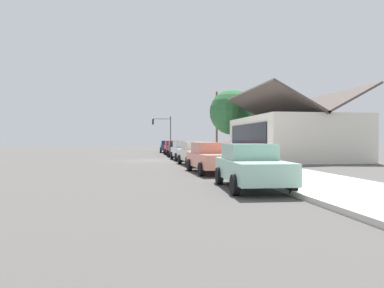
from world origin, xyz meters
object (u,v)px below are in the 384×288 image
(car_navy, at_px, (167,146))
(utility_pole_wooden, at_px, (217,121))
(car_charcoal, at_px, (177,149))
(car_seafoam, at_px, (251,166))
(shade_tree, at_px, (232,112))
(car_coral, at_px, (211,157))
(car_cherry, at_px, (172,147))
(car_ivory, at_px, (196,153))
(fire_hydrant_red, at_px, (229,160))
(traffic_light_main, at_px, (163,128))
(car_silver, at_px, (184,150))

(car_navy, bearing_deg, utility_pole_wooden, 45.13)
(car_navy, distance_m, car_charcoal, 11.72)
(car_seafoam, distance_m, shade_tree, 26.72)
(car_navy, bearing_deg, car_coral, 2.69)
(car_coral, bearing_deg, utility_pole_wooden, 163.82)
(car_cherry, xyz_separation_m, shade_tree, (4.06, 6.20, 3.93))
(car_ivory, bearing_deg, utility_pole_wooden, 159.84)
(car_navy, relative_size, utility_pole_wooden, 0.63)
(car_charcoal, xyz_separation_m, fire_hydrant_red, (15.56, 1.41, -0.32))
(car_cherry, distance_m, car_charcoal, 5.62)
(car_cherry, xyz_separation_m, car_charcoal, (5.62, -0.03, -0.00))
(shade_tree, height_order, fire_hydrant_red, shade_tree)
(car_ivory, height_order, fire_hydrant_red, car_ivory)
(shade_tree, bearing_deg, car_cherry, -123.23)
(car_charcoal, bearing_deg, car_coral, 0.96)
(car_coral, relative_size, fire_hydrant_red, 6.73)
(car_navy, relative_size, traffic_light_main, 0.90)
(car_silver, distance_m, car_ivory, 6.07)
(shade_tree, bearing_deg, car_seafoam, -13.64)
(car_coral, xyz_separation_m, shade_tree, (-19.61, 6.41, 3.93))
(car_ivory, relative_size, utility_pole_wooden, 0.65)
(shade_tree, relative_size, utility_pole_wooden, 0.97)
(shade_tree, bearing_deg, utility_pole_wooden, -168.82)
(traffic_light_main, xyz_separation_m, fire_hydrant_red, (32.03, 1.66, -2.99))
(car_ivory, bearing_deg, fire_hydrant_red, 22.37)
(car_coral, distance_m, traffic_light_main, 34.64)
(car_charcoal, bearing_deg, car_navy, -178.14)
(shade_tree, xyz_separation_m, utility_pole_wooden, (-4.13, -0.82, -0.81))
(car_navy, height_order, car_silver, same)
(car_charcoal, bearing_deg, car_silver, 0.70)
(car_cherry, height_order, car_seafoam, same)
(car_seafoam, xyz_separation_m, utility_pole_wooden, (-29.81, 5.42, 3.11))
(car_ivory, relative_size, shade_tree, 0.67)
(car_silver, relative_size, car_ivory, 0.90)
(car_cherry, distance_m, car_seafoam, 29.74)
(car_ivory, bearing_deg, car_seafoam, -2.88)
(car_navy, bearing_deg, car_charcoal, 3.24)
(traffic_light_main, relative_size, fire_hydrant_red, 7.32)
(car_charcoal, height_order, car_seafoam, same)
(car_charcoal, bearing_deg, car_cherry, -178.78)
(traffic_light_main, bearing_deg, shade_tree, 23.46)
(car_navy, xyz_separation_m, car_charcoal, (11.72, 0.07, -0.00))
(car_coral, xyz_separation_m, fire_hydrant_red, (-2.50, 1.59, -0.32))
(car_coral, bearing_deg, car_silver, 176.65)
(car_seafoam, bearing_deg, fire_hydrant_red, 173.36)
(utility_pole_wooden, relative_size, fire_hydrant_red, 10.56)
(utility_pole_wooden, bearing_deg, fire_hydrant_red, -10.67)
(car_ivory, xyz_separation_m, shade_tree, (-13.99, 6.32, 3.93))
(car_silver, height_order, shade_tree, shade_tree)
(car_seafoam, height_order, traffic_light_main, traffic_light_main)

